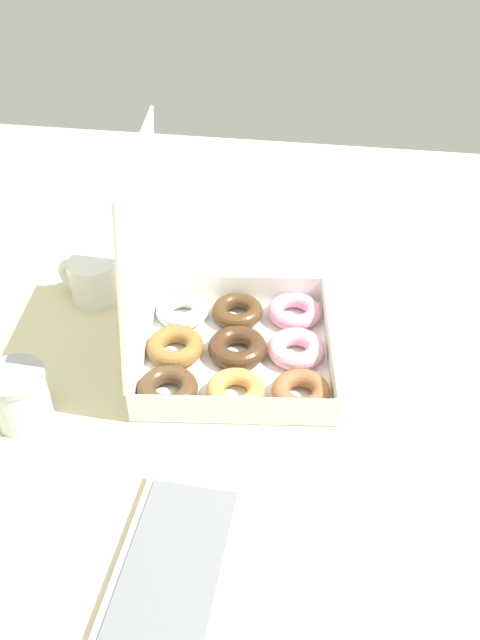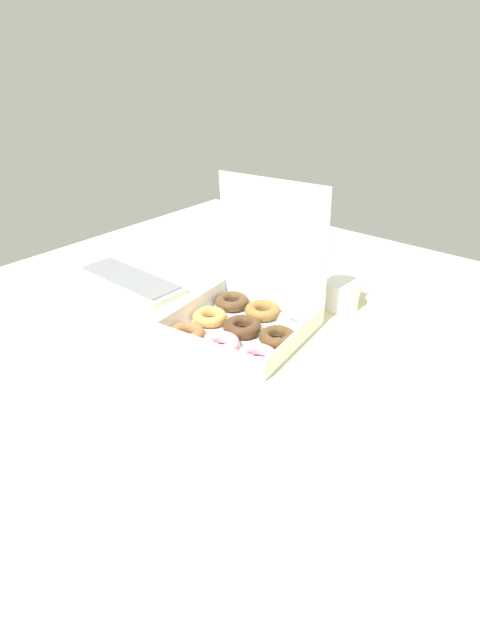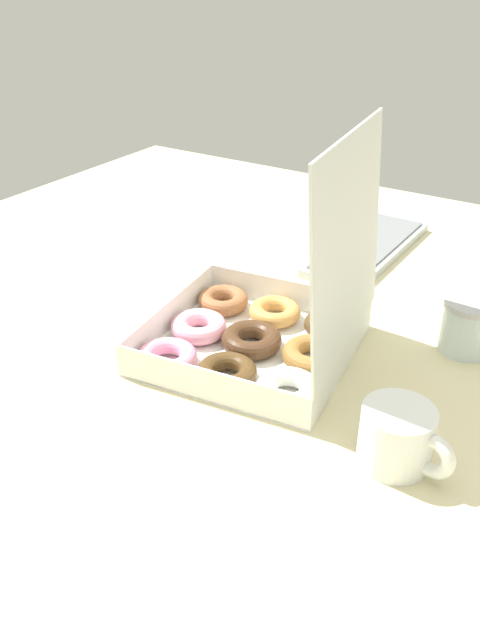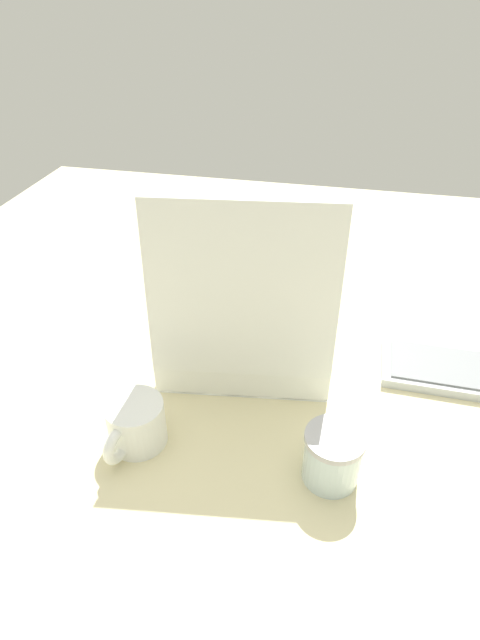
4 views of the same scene
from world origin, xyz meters
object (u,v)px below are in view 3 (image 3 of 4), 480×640
(donut_box, at_px, (263,332))
(coffee_mug, at_px, (399,437))
(glass_jar, at_px, (468,325))
(keyboard, at_px, (368,248))

(donut_box, relative_size, coffee_mug, 2.88)
(donut_box, xyz_separation_m, glass_jar, (-0.18, 0.27, 0.01))
(donut_box, height_order, glass_jar, donut_box)
(glass_jar, bearing_deg, keyboard, -134.42)
(keyboard, bearing_deg, coffee_mug, 25.35)
(keyboard, bearing_deg, donut_box, 0.72)
(keyboard, height_order, coffee_mug, coffee_mug)
(donut_box, distance_m, coffee_mug, 0.30)
(donut_box, xyz_separation_m, keyboard, (-0.46, -0.01, -0.03))
(coffee_mug, bearing_deg, keyboard, -154.65)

